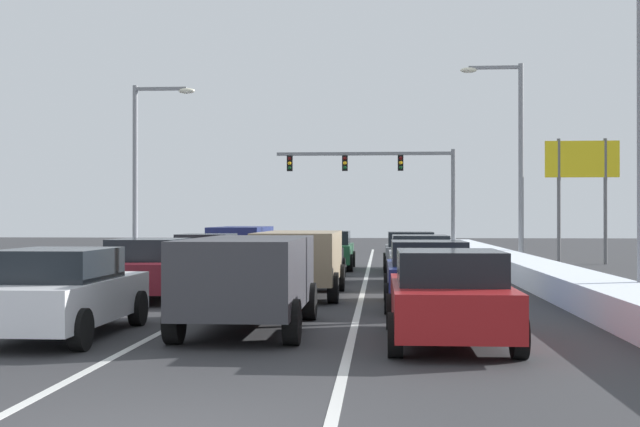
{
  "coord_description": "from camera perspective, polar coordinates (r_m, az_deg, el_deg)",
  "views": [
    {
      "loc": [
        2.19,
        -7.56,
        2.04
      ],
      "look_at": [
        -0.74,
        33.77,
        2.23
      ],
      "focal_mm": 48.13,
      "sensor_mm": 36.0,
      "label": 1
    }
  ],
  "objects": [
    {
      "name": "lane_stripe_between_center_lane_and_left_lane",
      "position": [
        30.33,
        -3.33,
        -4.12
      ],
      "size": [
        0.14,
        49.39,
        0.01
      ],
      "primitive_type": "cube",
      "color": "silver",
      "rests_on": "ground"
    },
    {
      "name": "sedan_gray_right_lane_fourth",
      "position": [
        32.17,
        6.02,
        -2.54
      ],
      "size": [
        2.0,
        4.5,
        1.51
      ],
      "color": "slate",
      "rests_on": "ground"
    },
    {
      "name": "sedan_navy_right_lane_second",
      "position": [
        19.71,
        7.19,
        -3.98
      ],
      "size": [
        2.0,
        4.5,
        1.51
      ],
      "color": "navy",
      "rests_on": "ground"
    },
    {
      "name": "street_lamp_right_mid",
      "position": [
        37.3,
        12.69,
        4.44
      ],
      "size": [
        2.66,
        0.36,
        8.56
      ],
      "color": "gray",
      "rests_on": "ground"
    },
    {
      "name": "sedan_red_right_lane_nearest",
      "position": [
        14.12,
        8.55,
        -5.45
      ],
      "size": [
        2.0,
        4.5,
        1.51
      ],
      "color": "maroon",
      "rests_on": "ground"
    },
    {
      "name": "sedan_green_center_lane_fourth",
      "position": [
        33.84,
        0.58,
        -2.43
      ],
      "size": [
        2.0,
        4.5,
        1.51
      ],
      "color": "#1E5633",
      "rests_on": "ground"
    },
    {
      "name": "sedan_black_center_lane_third",
      "position": [
        28.05,
        -0.48,
        -2.88
      ],
      "size": [
        2.0,
        4.5,
        1.51
      ],
      "color": "black",
      "rests_on": "ground"
    },
    {
      "name": "snow_bank_right_shoulder",
      "position": [
        30.45,
        13.17,
        -3.49
      ],
      "size": [
        1.53,
        49.39,
        0.65
      ],
      "primitive_type": "cube",
      "color": "silver",
      "rests_on": "ground"
    },
    {
      "name": "street_lamp_left_mid",
      "position": [
        36.93,
        -11.62,
        3.71
      ],
      "size": [
        2.66,
        0.36,
        7.62
      ],
      "color": "gray",
      "rests_on": "ground"
    },
    {
      "name": "street_lamp_right_near",
      "position": [
        19.78,
        19.69,
        9.25
      ],
      "size": [
        2.66,
        0.36,
        8.96
      ],
      "color": "gray",
      "rests_on": "ground"
    },
    {
      "name": "snow_bank_left_shoulder",
      "position": [
        31.44,
        -12.97,
        -3.4
      ],
      "size": [
        1.76,
        49.39,
        0.64
      ],
      "primitive_type": "cube",
      "color": "silver",
      "rests_on": "ground"
    },
    {
      "name": "roadside_sign_right",
      "position": [
        39.22,
        17.03,
        2.63
      ],
      "size": [
        3.2,
        0.16,
        5.5
      ],
      "color": "#59595B",
      "rests_on": "ground"
    },
    {
      "name": "sedan_white_left_lane_nearest",
      "position": [
        15.34,
        -16.87,
        -5.03
      ],
      "size": [
        2.0,
        4.5,
        1.51
      ],
      "color": "silver",
      "rests_on": "ground"
    },
    {
      "name": "ground_plane",
      "position": [
        25.7,
        -0.85,
        -4.82
      ],
      "size": [
        120.0,
        120.0,
        0.0
      ],
      "primitive_type": "plane",
      "color": "#333335"
    },
    {
      "name": "traffic_light_gantry",
      "position": [
        52.53,
        4.69,
        2.67
      ],
      "size": [
        10.94,
        0.47,
        6.2
      ],
      "color": "slate",
      "rests_on": "ground"
    },
    {
      "name": "lane_stripe_between_right_lane_and_center_lane",
      "position": [
        30.09,
        3.12,
        -4.15
      ],
      "size": [
        0.14,
        49.39,
        0.01
      ],
      "primitive_type": "cube",
      "color": "silver",
      "rests_on": "ground"
    },
    {
      "name": "sedan_maroon_left_lane_second",
      "position": [
        21.89,
        -11.2,
        -3.61
      ],
      "size": [
        2.0,
        4.5,
        1.51
      ],
      "color": "maroon",
      "rests_on": "ground"
    },
    {
      "name": "sedan_red_left_lane_third",
      "position": [
        28.1,
        -7.5,
        -2.87
      ],
      "size": [
        2.0,
        4.5,
        1.51
      ],
      "color": "maroon",
      "rests_on": "ground"
    },
    {
      "name": "suv_tan_center_lane_second",
      "position": [
        22.15,
        -1.35,
        -2.92
      ],
      "size": [
        2.16,
        4.9,
        1.67
      ],
      "color": "#937F60",
      "rests_on": "ground"
    },
    {
      "name": "suv_navy_left_lane_fourth",
      "position": [
        34.25,
        -5.25,
        -1.98
      ],
      "size": [
        2.16,
        4.9,
        1.67
      ],
      "color": "navy",
      "rests_on": "ground"
    },
    {
      "name": "sedan_silver_right_lane_third",
      "position": [
        26.05,
        6.66,
        -3.08
      ],
      "size": [
        2.0,
        4.5,
        1.51
      ],
      "color": "#B7BABF",
      "rests_on": "ground"
    },
    {
      "name": "suv_charcoal_center_lane_nearest",
      "position": [
        15.52,
        -4.75,
        -4.05
      ],
      "size": [
        2.16,
        4.9,
        1.67
      ],
      "color": "#38383D",
      "rests_on": "ground"
    }
  ]
}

